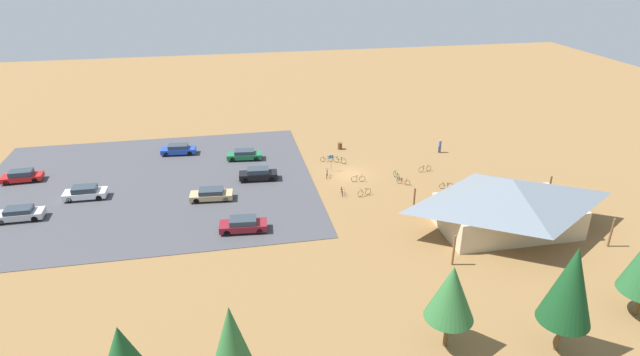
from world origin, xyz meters
TOP-DOWN VIEW (x-y plane):
  - ground at (0.00, 0.00)m, footprint 160.00×160.00m
  - parking_lot_asphalt at (23.83, -1.56)m, footprint 38.12×31.91m
  - bike_pavilion at (-11.71, 15.88)m, footprint 15.91×10.06m
  - trash_bin at (-0.78, -8.52)m, footprint 0.60×0.60m
  - lot_sign at (2.01, -1.42)m, footprint 0.56×0.08m
  - pine_midwest at (-6.59, 31.78)m, footprint 3.48×3.48m
  - pine_east at (0.75, 29.93)m, footprint 3.36×3.36m
  - pine_mideast at (15.24, 32.34)m, footprint 3.11×3.11m
  - bicycle_purple_yard_left at (2.22, 5.23)m, footprint 0.48×1.64m
  - bicycle_blue_near_sign at (-9.84, 6.05)m, footprint 1.60×0.48m
  - bicycle_yellow_trailside at (-0.14, 6.04)m, footprint 1.72×0.71m
  - bicycle_black_yard_center at (0.35, -3.67)m, footprint 1.42×1.21m
  - bicycle_teal_lone_east at (1.93, -4.46)m, footprint 1.60×0.50m
  - bicycle_silver_front_row at (-0.46, 2.30)m, footprint 1.68×0.48m
  - bicycle_orange_yard_front at (-9.29, 1.00)m, footprint 1.74×0.48m
  - bicycle_white_by_bin at (2.87, 0.22)m, footprint 0.60×1.71m
  - bicycle_red_mid_cluster at (-5.42, 4.06)m, footprint 1.32×1.09m
  - bicycle_green_near_porch at (-5.18, 2.36)m, footprint 0.48×1.78m
  - car_green_far_end at (12.23, -7.21)m, footprint 4.61×2.24m
  - car_white_front_row at (30.10, 0.78)m, footprint 4.48×1.90m
  - car_red_inner_stall at (38.36, -5.44)m, footprint 4.54×2.01m
  - car_tan_back_corner at (16.53, 3.80)m, footprint 4.72×2.23m
  - car_maroon_near_entry at (13.53, 11.29)m, footprint 4.73×2.27m
  - car_blue_aisle_side at (20.73, -10.79)m, footprint 4.60×2.10m
  - car_silver_mid_lot at (35.60, 4.59)m, footprint 4.58×1.92m
  - car_black_second_row at (11.04, -0.52)m, footprint 4.59×2.09m
  - visitor_near_lot at (-13.63, -4.70)m, footprint 0.39×0.40m

SIDE VIEW (x-z plane):
  - ground at x=0.00m, z-range 0.00..0.00m
  - parking_lot_asphalt at x=23.83m, z-range 0.00..0.05m
  - bicycle_blue_near_sign at x=-9.84m, z-range -0.04..0.73m
  - bicycle_teal_lone_east at x=1.93m, z-range -0.03..0.73m
  - bicycle_purple_yard_left at x=2.22m, z-range -0.05..0.76m
  - bicycle_red_mid_cluster at x=-5.42m, z-range -0.05..0.77m
  - bicycle_orange_yard_front at x=-9.29m, z-range -0.03..0.79m
  - bicycle_silver_front_row at x=-0.46m, z-range -0.06..0.82m
  - bicycle_white_by_bin at x=2.87m, z-range -0.05..0.84m
  - bicycle_green_near_porch at x=-5.18m, z-range -0.03..0.82m
  - bicycle_black_yard_center at x=0.35m, z-range -0.04..0.83m
  - bicycle_yellow_trailside at x=-0.14m, z-range -0.05..0.84m
  - trash_bin at x=-0.78m, z-range 0.00..0.90m
  - car_tan_back_corner at x=16.53m, z-range 0.06..1.33m
  - car_green_far_end at x=12.23m, z-range 0.06..1.35m
  - car_silver_mid_lot at x=35.60m, z-range 0.06..1.38m
  - car_blue_aisle_side at x=20.73m, z-range 0.05..1.39m
  - car_red_inner_stall at x=38.36m, z-range 0.04..1.42m
  - car_maroon_near_entry at x=13.53m, z-range 0.05..1.43m
  - car_white_front_row at x=30.10m, z-range 0.04..1.48m
  - car_black_second_row at x=11.04m, z-range 0.04..1.49m
  - visitor_near_lot at x=-13.63m, z-range 0.05..1.87m
  - lot_sign at x=2.01m, z-range 0.31..2.51m
  - bike_pavilion at x=-11.71m, z-range 0.38..5.69m
  - pine_east at x=0.75m, z-range 1.22..7.75m
  - pine_mideast at x=15.24m, z-range 0.97..8.40m
  - pine_midwest at x=-6.59m, z-range 1.27..9.51m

